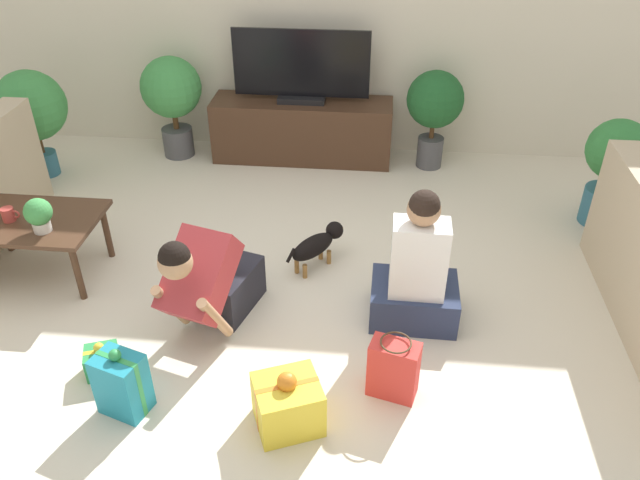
{
  "coord_description": "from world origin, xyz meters",
  "views": [
    {
      "loc": [
        0.57,
        -2.8,
        2.53
      ],
      "look_at": [
        0.25,
        0.32,
        0.45
      ],
      "focal_mm": 35.0,
      "sensor_mm": 36.0,
      "label": 1
    }
  ],
  "objects_px": {
    "gift_box_b": "(288,404)",
    "potted_plant_back_right": "(435,105)",
    "mug": "(9,214)",
    "potted_plant_corner_left": "(31,108)",
    "tv": "(301,71)",
    "person_sitting": "(416,276)",
    "coffee_table": "(32,225)",
    "potted_plant_back_left": "(172,94)",
    "gift_bag_a": "(394,369)",
    "tabletop_plant": "(38,214)",
    "tv_console": "(302,130)",
    "gift_box_c": "(102,361)",
    "person_kneeling": "(210,281)",
    "potted_plant_corner_right": "(614,163)",
    "dog": "(318,244)",
    "gift_box_a": "(122,384)"
  },
  "relations": [
    {
      "from": "dog",
      "to": "person_sitting",
      "type": "bearing_deg",
      "value": -179.14
    },
    {
      "from": "gift_box_b",
      "to": "potted_plant_back_right",
      "type": "bearing_deg",
      "value": 74.38
    },
    {
      "from": "gift_box_c",
      "to": "gift_box_a",
      "type": "bearing_deg",
      "value": -47.55
    },
    {
      "from": "gift_box_a",
      "to": "mug",
      "type": "relative_size",
      "value": 3.4
    },
    {
      "from": "potted_plant_back_left",
      "to": "mug",
      "type": "xyz_separation_m",
      "value": [
        -0.5,
        -1.92,
        -0.11
      ]
    },
    {
      "from": "dog",
      "to": "tabletop_plant",
      "type": "xyz_separation_m",
      "value": [
        -1.68,
        -0.4,
        0.37
      ]
    },
    {
      "from": "tv",
      "to": "potted_plant_back_left",
      "type": "distance_m",
      "value": 1.16
    },
    {
      "from": "mug",
      "to": "potted_plant_corner_left",
      "type": "bearing_deg",
      "value": 110.69
    },
    {
      "from": "gift_bag_a",
      "to": "potted_plant_back_right",
      "type": "bearing_deg",
      "value": 83.4
    },
    {
      "from": "tv",
      "to": "gift_box_a",
      "type": "bearing_deg",
      "value": -100.23
    },
    {
      "from": "potted_plant_corner_left",
      "to": "gift_box_c",
      "type": "bearing_deg",
      "value": -57.92
    },
    {
      "from": "dog",
      "to": "gift_bag_a",
      "type": "distance_m",
      "value": 1.23
    },
    {
      "from": "gift_box_a",
      "to": "coffee_table",
      "type": "bearing_deg",
      "value": 131.76
    },
    {
      "from": "tv_console",
      "to": "mug",
      "type": "xyz_separation_m",
      "value": [
        -1.64,
        -1.97,
        0.2
      ]
    },
    {
      "from": "tabletop_plant",
      "to": "mug",
      "type": "bearing_deg",
      "value": 160.28
    },
    {
      "from": "potted_plant_corner_right",
      "to": "tabletop_plant",
      "type": "height_order",
      "value": "potted_plant_corner_right"
    },
    {
      "from": "person_sitting",
      "to": "gift_box_c",
      "type": "bearing_deg",
      "value": 20.81
    },
    {
      "from": "potted_plant_back_right",
      "to": "dog",
      "type": "distance_m",
      "value": 1.86
    },
    {
      "from": "tv",
      "to": "gift_box_a",
      "type": "xyz_separation_m",
      "value": [
        -0.55,
        -3.03,
        -0.63
      ]
    },
    {
      "from": "gift_box_c",
      "to": "mug",
      "type": "bearing_deg",
      "value": 136.66
    },
    {
      "from": "tv_console",
      "to": "person_sitting",
      "type": "xyz_separation_m",
      "value": [
        0.95,
        -2.16,
        0.06
      ]
    },
    {
      "from": "potted_plant_corner_right",
      "to": "person_kneeling",
      "type": "bearing_deg",
      "value": -151.06
    },
    {
      "from": "coffee_table",
      "to": "potted_plant_corner_right",
      "type": "distance_m",
      "value": 4.06
    },
    {
      "from": "gift_box_a",
      "to": "gift_box_b",
      "type": "xyz_separation_m",
      "value": [
        0.85,
        -0.01,
        -0.04
      ]
    },
    {
      "from": "person_sitting",
      "to": "gift_box_b",
      "type": "bearing_deg",
      "value": 54.59
    },
    {
      "from": "dog",
      "to": "potted_plant_back_left",
      "type": "bearing_deg",
      "value": -9.01
    },
    {
      "from": "mug",
      "to": "gift_box_b",
      "type": "bearing_deg",
      "value": -28.98
    },
    {
      "from": "gift_bag_a",
      "to": "tabletop_plant",
      "type": "relative_size",
      "value": 1.63
    },
    {
      "from": "dog",
      "to": "potted_plant_corner_right",
      "type": "bearing_deg",
      "value": -120.36
    },
    {
      "from": "potted_plant_back_left",
      "to": "gift_bag_a",
      "type": "xyz_separation_m",
      "value": [
        1.96,
        -2.73,
        -0.41
      ]
    },
    {
      "from": "potted_plant_back_left",
      "to": "dog",
      "type": "height_order",
      "value": "potted_plant_back_left"
    },
    {
      "from": "gift_bag_a",
      "to": "gift_box_b",
      "type": "bearing_deg",
      "value": -153.49
    },
    {
      "from": "gift_bag_a",
      "to": "tabletop_plant",
      "type": "xyz_separation_m",
      "value": [
        -2.19,
        0.72,
        0.38
      ]
    },
    {
      "from": "gift_bag_a",
      "to": "person_kneeling",
      "type": "bearing_deg",
      "value": 157.67
    },
    {
      "from": "person_kneeling",
      "to": "potted_plant_corner_right",
      "type": "bearing_deg",
      "value": 45.46
    },
    {
      "from": "gift_bag_a",
      "to": "person_sitting",
      "type": "bearing_deg",
      "value": 78.74
    },
    {
      "from": "potted_plant_corner_right",
      "to": "tabletop_plant",
      "type": "bearing_deg",
      "value": -162.57
    },
    {
      "from": "dog",
      "to": "gift_bag_a",
      "type": "xyz_separation_m",
      "value": [
        0.51,
        -1.12,
        -0.0
      ]
    },
    {
      "from": "gift_box_b",
      "to": "gift_bag_a",
      "type": "height_order",
      "value": "gift_bag_a"
    },
    {
      "from": "coffee_table",
      "to": "gift_bag_a",
      "type": "bearing_deg",
      "value": -19.85
    },
    {
      "from": "coffee_table",
      "to": "person_sitting",
      "type": "bearing_deg",
      "value": -5.33
    },
    {
      "from": "potted_plant_back_right",
      "to": "mug",
      "type": "bearing_deg",
      "value": -145.39
    },
    {
      "from": "gift_bag_a",
      "to": "potted_plant_back_left",
      "type": "bearing_deg",
      "value": 125.72
    },
    {
      "from": "gift_bag_a",
      "to": "potted_plant_corner_left",
      "type": "bearing_deg",
      "value": 143.25
    },
    {
      "from": "potted_plant_back_left",
      "to": "tabletop_plant",
      "type": "bearing_deg",
      "value": -96.53
    },
    {
      "from": "tv",
      "to": "gift_box_a",
      "type": "distance_m",
      "value": 3.14
    },
    {
      "from": "tv",
      "to": "gift_box_c",
      "type": "bearing_deg",
      "value": -105.41
    },
    {
      "from": "tv",
      "to": "person_sitting",
      "type": "height_order",
      "value": "tv"
    },
    {
      "from": "dog",
      "to": "mug",
      "type": "height_order",
      "value": "mug"
    },
    {
      "from": "potted_plant_back_left",
      "to": "person_kneeling",
      "type": "distance_m",
      "value": 2.47
    }
  ]
}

